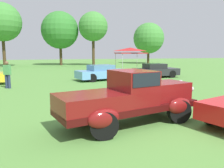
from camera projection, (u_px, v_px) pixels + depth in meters
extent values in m
plane|color=#568C3D|center=(140.00, 122.00, 7.35)|extent=(120.00, 120.00, 0.00)
cube|color=#400B0B|center=(129.00, 107.00, 7.07)|extent=(4.81, 2.61, 0.20)
cube|color=maroon|center=(162.00, 91.00, 7.70)|extent=(1.93, 1.50, 0.60)
ellipsoid|color=silver|center=(180.00, 89.00, 8.14)|extent=(0.29, 0.54, 0.68)
cube|color=maroon|center=(133.00, 87.00, 7.04)|extent=(1.42, 1.61, 1.04)
cube|color=black|center=(133.00, 77.00, 7.00)|extent=(1.34, 1.62, 0.40)
cube|color=maroon|center=(92.00, 102.00, 6.38)|extent=(2.30, 1.89, 0.48)
ellipsoid|color=maroon|center=(150.00, 98.00, 8.41)|extent=(0.98, 0.59, 0.52)
ellipsoid|color=maroon|center=(179.00, 106.00, 7.17)|extent=(0.98, 0.59, 0.52)
ellipsoid|color=maroon|center=(82.00, 107.00, 7.04)|extent=(0.98, 0.59, 0.52)
ellipsoid|color=maroon|center=(104.00, 119.00, 5.80)|extent=(0.98, 0.59, 0.52)
sphere|color=silver|center=(173.00, 86.00, 8.53)|extent=(0.18, 0.18, 0.18)
sphere|color=silver|center=(191.00, 89.00, 7.78)|extent=(0.18, 0.18, 0.18)
cylinder|color=black|center=(150.00, 103.00, 8.43)|extent=(0.76, 0.24, 0.76)
cylinder|color=black|center=(179.00, 111.00, 7.20)|extent=(0.76, 0.24, 0.76)
cylinder|color=black|center=(82.00, 112.00, 7.06)|extent=(0.76, 0.24, 0.76)
cylinder|color=black|center=(104.00, 125.00, 5.83)|extent=(0.76, 0.24, 0.76)
cylinder|color=black|center=(211.00, 114.00, 7.05)|extent=(0.66, 0.20, 0.66)
cube|color=#669EDB|center=(103.00, 74.00, 18.03)|extent=(4.50, 2.69, 0.60)
cube|color=#517EAF|center=(101.00, 68.00, 17.88)|extent=(2.16, 1.87, 0.44)
cylinder|color=black|center=(121.00, 76.00, 18.01)|extent=(0.64, 0.22, 0.64)
cylinder|color=black|center=(92.00, 78.00, 16.78)|extent=(0.64, 0.22, 0.64)
cube|color=#28282D|center=(156.00, 72.00, 19.93)|extent=(4.04, 1.98, 0.60)
cube|color=black|center=(155.00, 66.00, 19.81)|extent=(1.83, 1.57, 0.44)
cylinder|color=black|center=(172.00, 74.00, 19.62)|extent=(0.64, 0.22, 0.64)
cylinder|color=black|center=(148.00, 75.00, 18.85)|extent=(0.64, 0.22, 0.64)
cylinder|color=#283351|center=(9.00, 82.00, 13.94)|extent=(0.16, 0.16, 0.86)
cylinder|color=#283351|center=(6.00, 81.00, 13.98)|extent=(0.16, 0.16, 0.86)
cube|color=#4C9351|center=(7.00, 70.00, 13.85)|extent=(0.47, 0.39, 0.60)
sphere|color=brown|center=(7.00, 63.00, 13.79)|extent=(0.22, 0.22, 0.22)
cylinder|color=#B7B7BC|center=(137.00, 62.00, 26.70)|extent=(0.05, 0.05, 2.05)
cylinder|color=#B7B7BC|center=(146.00, 63.00, 24.15)|extent=(0.05, 0.05, 2.05)
cylinder|color=#B7B7BC|center=(116.00, 62.00, 26.02)|extent=(0.05, 0.05, 2.05)
cylinder|color=#B7B7BC|center=(122.00, 64.00, 23.47)|extent=(0.05, 0.05, 2.05)
cube|color=red|center=(130.00, 53.00, 24.93)|extent=(2.96, 2.96, 0.10)
pyramid|color=red|center=(130.00, 49.00, 24.87)|extent=(2.90, 2.90, 0.38)
cylinder|color=#47331E|center=(4.00, 50.00, 32.93)|extent=(0.44, 0.44, 4.97)
sphere|color=#428938|center=(2.00, 22.00, 32.35)|extent=(5.54, 5.54, 5.54)
cylinder|color=#47331E|center=(61.00, 53.00, 37.17)|extent=(0.44, 0.44, 4.06)
sphere|color=#337A2D|center=(60.00, 30.00, 36.64)|extent=(6.04, 6.04, 6.04)
cylinder|color=#47331E|center=(93.00, 50.00, 36.37)|extent=(0.44, 0.44, 4.94)
sphere|color=#428938|center=(93.00, 27.00, 35.83)|extent=(4.67, 4.67, 4.67)
cylinder|color=#47331E|center=(148.00, 55.00, 42.31)|extent=(0.44, 0.44, 3.16)
sphere|color=#428938|center=(149.00, 38.00, 41.86)|extent=(5.70, 5.70, 5.70)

